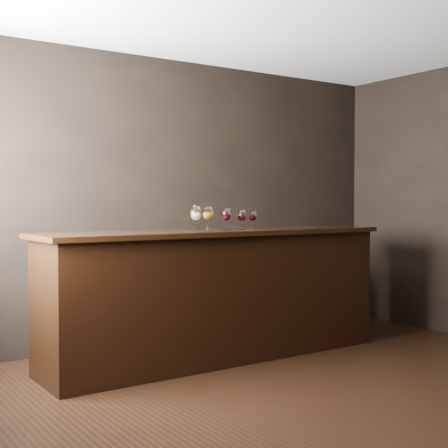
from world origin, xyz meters
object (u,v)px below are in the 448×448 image
bar_counter (218,297)px  glass_amber (208,214)px  glass_red_a (226,215)px  glass_red_c (253,216)px  glass_white (196,214)px  glass_red_b (242,216)px  back_bar_shelf (184,297)px

bar_counter → glass_amber: glass_amber is taller
glass_amber → glass_red_a: glass_amber is taller
glass_red_c → glass_red_a: bearing=-170.2°
glass_white → glass_red_a: glass_white is taller
bar_counter → glass_red_b: bearing=-7.9°
glass_white → glass_red_b: size_ratio=1.17×
glass_amber → glass_red_c: (0.49, -0.00, -0.03)m
glass_amber → glass_red_a: 0.16m
bar_counter → glass_amber: 0.74m
back_bar_shelf → glass_red_a: size_ratio=12.98×
glass_white → glass_amber: same height
bar_counter → glass_red_c: (0.40, 0.02, 0.71)m
glass_red_c → glass_red_b: bearing=-162.5°
glass_amber → back_bar_shelf: bearing=77.7°
bar_counter → back_bar_shelf: bar_counter is taller
glass_red_a → glass_red_c: (0.33, 0.06, -0.02)m
glass_amber → glass_red_c: size_ratio=1.23×
glass_white → glass_red_b: 0.48m
back_bar_shelf → glass_red_c: glass_red_c is taller
glass_amber → glass_white: bearing=-159.3°
bar_counter → glass_red_a: bearing=-30.0°
glass_red_a → glass_red_c: size_ratio=1.13×
glass_white → glass_red_c: size_ratio=1.24×
back_bar_shelf → bar_counter: bearing=-94.6°
glass_white → glass_amber: bearing=20.7°
glass_white → glass_red_b: glass_white is taller
glass_white → bar_counter: bearing=8.1°
back_bar_shelf → glass_amber: 1.07m
back_bar_shelf → glass_amber: size_ratio=11.92×
bar_counter → glass_amber: (-0.09, 0.02, 0.73)m
glass_amber → glass_red_b: bearing=-9.2°
back_bar_shelf → glass_red_a: bearing=-89.4°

